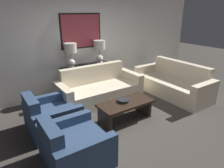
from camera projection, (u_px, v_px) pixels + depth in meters
name	position (u px, v px, depth m)	size (l,w,h in m)	color
ground_plane	(135.00, 125.00, 4.12)	(20.00, 20.00, 0.00)	#3D3833
back_wall	(81.00, 45.00, 5.51)	(8.38, 0.12, 2.65)	silver
console_table	(87.00, 79.00, 5.63)	(1.38, 0.37, 0.81)	black
table_lamp_left	(71.00, 52.00, 5.12)	(0.32, 0.32, 0.63)	silver
table_lamp_right	(99.00, 48.00, 5.57)	(0.32, 0.32, 0.63)	silver
couch_by_back_wall	(99.00, 90.00, 5.14)	(2.15, 0.90, 0.88)	beige
couch_by_side	(172.00, 84.00, 5.56)	(0.90, 2.15, 0.88)	beige
coffee_table	(125.00, 107.00, 4.21)	(1.17, 0.55, 0.42)	black
decorative_bowl	(123.00, 100.00, 4.18)	(0.25, 0.25, 0.05)	#232328
armchair_near_back_wall	(51.00, 117.00, 3.90)	(0.92, 0.96, 0.77)	navy
armchair_near_camera	(74.00, 147.00, 3.05)	(0.92, 0.96, 0.77)	navy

